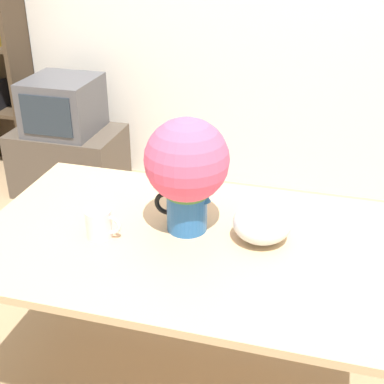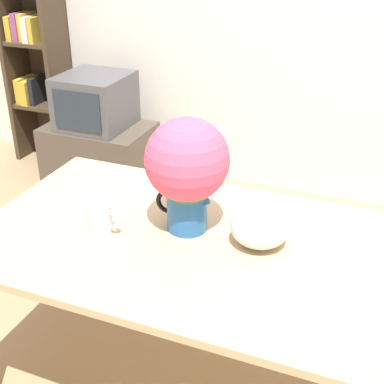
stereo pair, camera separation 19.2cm
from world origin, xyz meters
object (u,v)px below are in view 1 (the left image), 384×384
(white_bowl, at_px, (262,223))
(coffee_mug, at_px, (100,223))
(tv_set, at_px, (63,105))
(flower_vase, at_px, (187,168))

(white_bowl, bearing_deg, coffee_mug, -166.68)
(white_bowl, xyz_separation_m, tv_set, (-1.58, 1.48, -0.17))
(flower_vase, relative_size, tv_set, 0.92)
(coffee_mug, relative_size, white_bowl, 0.64)
(white_bowl, bearing_deg, flower_vase, 179.52)
(white_bowl, relative_size, tv_set, 0.44)
(flower_vase, relative_size, coffee_mug, 3.27)
(flower_vase, distance_m, coffee_mug, 0.37)
(flower_vase, distance_m, white_bowl, 0.33)
(flower_vase, height_order, white_bowl, flower_vase)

